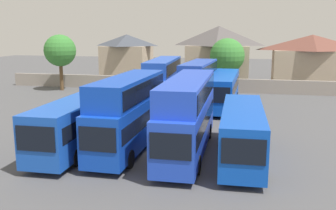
% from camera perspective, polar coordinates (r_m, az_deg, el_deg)
% --- Properties ---
extents(ground, '(140.00, 140.00, 0.00)m').
position_cam_1_polar(ground, '(42.62, 4.27, 0.40)').
color(ground, '#4C4C4F').
extents(depot_boundary_wall, '(56.00, 0.50, 1.80)m').
position_cam_1_polar(depot_boundary_wall, '(50.27, 5.55, 3.07)').
color(depot_boundary_wall, gray).
rests_on(depot_boundary_wall, ground).
extents(bus_1, '(2.78, 11.89, 3.45)m').
position_cam_1_polar(bus_1, '(26.53, -12.88, -2.12)').
color(bus_1, blue).
rests_on(bus_1, ground).
extents(bus_2, '(2.60, 10.24, 4.97)m').
position_cam_1_polar(bus_2, '(25.12, -5.99, -0.71)').
color(bus_2, '#1140C0').
rests_on(bus_2, ground).
extents(bus_3, '(2.70, 11.90, 4.95)m').
position_cam_1_polar(bus_3, '(24.55, 3.00, -0.96)').
color(bus_3, blue).
rests_on(bus_3, ground).
extents(bus_4, '(2.79, 10.45, 3.26)m').
position_cam_1_polar(bus_4, '(23.88, 11.19, -3.78)').
color(bus_4, blue).
rests_on(bus_4, ground).
extents(bus_5, '(3.07, 11.67, 4.92)m').
position_cam_1_polar(bus_5, '(41.08, -0.77, 3.94)').
color(bus_5, blue).
rests_on(bus_5, ground).
extents(bus_6, '(3.03, 10.43, 4.73)m').
position_cam_1_polar(bus_6, '(39.90, 4.63, 3.54)').
color(bus_6, blue).
rests_on(bus_6, ground).
extents(bus_7, '(2.77, 12.02, 3.53)m').
position_cam_1_polar(bus_7, '(39.71, 8.38, 2.46)').
color(bus_7, blue).
rests_on(bus_7, ground).
extents(house_terrace_left, '(7.52, 7.25, 7.36)m').
position_cam_1_polar(house_terrace_left, '(62.60, -6.22, 7.26)').
color(house_terrace_left, tan).
rests_on(house_terrace_left, ground).
extents(house_terrace_centre, '(9.68, 7.41, 8.65)m').
position_cam_1_polar(house_terrace_centre, '(58.34, 7.64, 7.61)').
color(house_terrace_centre, tan).
rests_on(house_terrace_centre, ground).
extents(house_terrace_right, '(11.25, 6.37, 7.39)m').
position_cam_1_polar(house_terrace_right, '(58.88, 20.84, 6.39)').
color(house_terrace_right, tan).
rests_on(house_terrace_right, ground).
extents(tree_left_of_lot, '(4.71, 4.71, 6.98)m').
position_cam_1_polar(tree_left_of_lot, '(52.14, 8.94, 7.36)').
color(tree_left_of_lot, brown).
rests_on(tree_left_of_lot, ground).
extents(tree_behind_wall, '(4.22, 4.22, 7.47)m').
position_cam_1_polar(tree_behind_wall, '(52.71, -16.01, 7.89)').
color(tree_behind_wall, brown).
rests_on(tree_behind_wall, ground).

